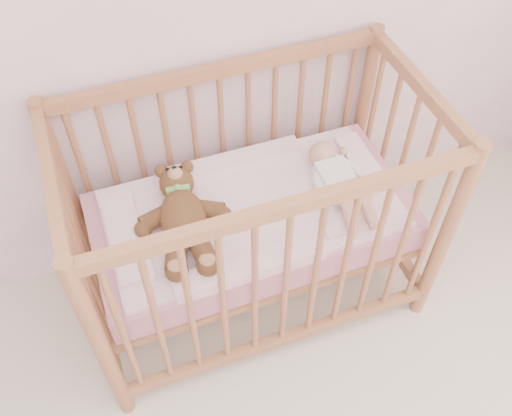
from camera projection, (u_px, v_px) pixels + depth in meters
name	position (u px, v px, depth m)	size (l,w,h in m)	color
crib	(252.00, 219.00, 2.23)	(1.36, 0.76, 1.00)	#A86F47
mattress	(252.00, 221.00, 2.24)	(1.22, 0.62, 0.13)	pink
blanket	(252.00, 209.00, 2.18)	(1.10, 0.58, 0.06)	#FAACC1
baby	(338.00, 176.00, 2.19)	(0.23, 0.48, 0.11)	white
teddy_bear	(183.00, 217.00, 2.05)	(0.37, 0.53, 0.15)	brown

